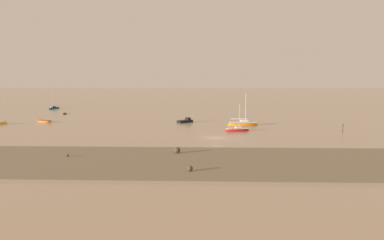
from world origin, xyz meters
name	(u,v)px	position (x,y,z in m)	size (l,w,h in m)	color
ground_plane	(216,138)	(0.00, 0.00, 0.00)	(800.00, 800.00, 0.00)	tan
mudflat_shore	(148,161)	(-9.43, -18.94, 0.13)	(322.43, 17.58, 0.26)	#7A6B51
tidal_rock_near	(68,155)	(-20.82, -17.04, 0.43)	(0.34, 0.34, 0.34)	#493A28
tidal_rock_left	(190,168)	(-3.84, -23.86, 0.58)	(0.64, 0.64, 0.64)	#493A28
tidal_rock_right	(177,150)	(-6.03, -14.40, 0.70)	(0.87, 0.87, 0.87)	#493A28
sailboat_moored_1	(237,130)	(4.76, 8.37, 0.26)	(5.58, 2.90, 5.98)	red
sailboat_moored_2	(243,124)	(7.05, 17.53, 0.35)	(7.27, 2.75, 7.98)	orange
sailboat_moored_3	(54,108)	(-57.52, 60.49, 0.26)	(3.11, 5.57, 5.96)	#197084
rowboat_moored_1	(44,121)	(-42.68, 21.85, 0.19)	(4.65, 3.02, 0.70)	orange
rowboat_moored_2	(65,114)	(-45.99, 42.50, 0.13)	(1.93, 3.18, 0.48)	black
motorboat_moored_1	(187,121)	(-6.38, 22.92, 0.27)	(4.60, 4.28, 1.78)	black
mooring_post_near	(343,128)	(26.26, 7.63, 0.92)	(0.22, 0.22, 2.17)	#3F3323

